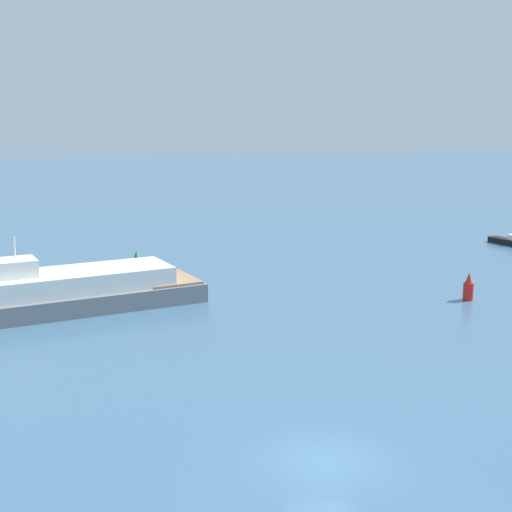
# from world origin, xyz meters

# --- Properties ---
(ground_plane) EXTENTS (400.00, 400.00, 0.00)m
(ground_plane) POSITION_xyz_m (0.00, 0.00, 0.00)
(ground_plane) COLOR #3D607F
(white_riverboat) EXTENTS (19.67, 9.34, 5.03)m
(white_riverboat) POSITION_xyz_m (-9.70, 23.55, 1.19)
(white_riverboat) COLOR slate
(white_riverboat) RESTS_ON ground
(channel_buoy_red) EXTENTS (0.70, 0.70, 1.90)m
(channel_buoy_red) POSITION_xyz_m (17.38, 19.34, 0.81)
(channel_buoy_red) COLOR red
(channel_buoy_red) RESTS_ON ground
(channel_buoy_green) EXTENTS (0.70, 0.70, 1.90)m
(channel_buoy_green) POSITION_xyz_m (-3.71, 33.26, 0.81)
(channel_buoy_green) COLOR green
(channel_buoy_green) RESTS_ON ground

